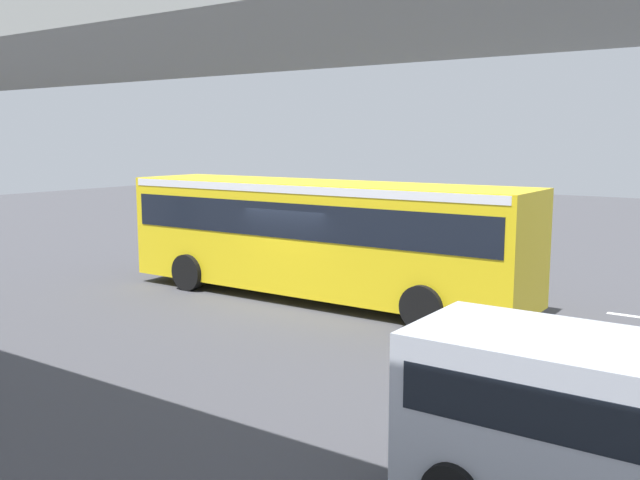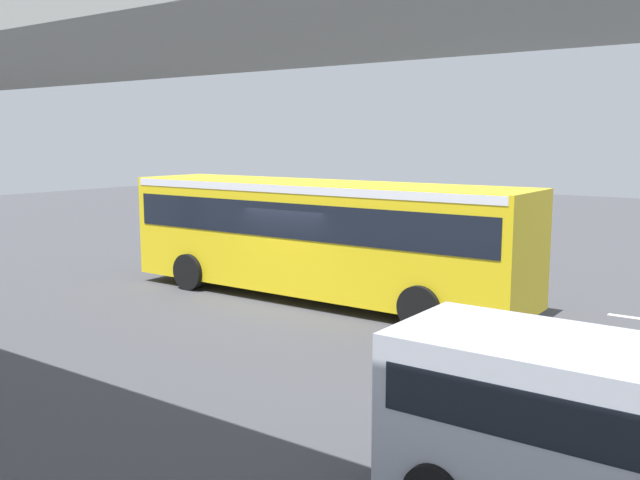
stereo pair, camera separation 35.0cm
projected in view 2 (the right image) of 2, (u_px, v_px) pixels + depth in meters
ground at (301, 301)px, 18.37m from camera, size 80.00×80.00×0.00m
city_bus at (320, 229)px, 18.44m from camera, size 11.54×2.85×3.15m
parked_van at (607, 426)px, 7.51m from camera, size 4.80×2.17×2.05m
traffic_sign at (391, 219)px, 20.89m from camera, size 0.08×0.60×2.80m
lane_dash_left at (492, 298)px, 18.73m from camera, size 2.00×0.20×0.01m
lane_dash_centre at (366, 281)px, 21.04m from camera, size 2.00×0.20×0.01m
lane_dash_right at (266, 267)px, 23.34m from camera, size 2.00×0.20×0.01m
lane_dash_rightmost at (183, 255)px, 25.64m from camera, size 2.00×0.20×0.01m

